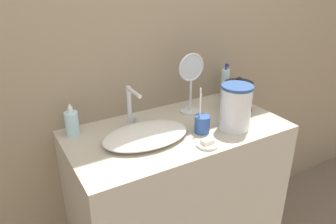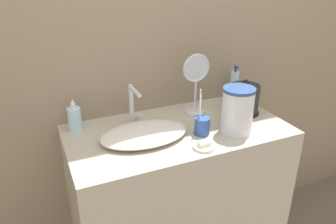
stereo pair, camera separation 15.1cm
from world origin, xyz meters
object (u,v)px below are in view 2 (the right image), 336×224
Objects in this scene: lotion_bottle at (234,85)px; water_pitcher at (237,110)px; shampoo_bottle at (74,118)px; vanity_mirror at (196,80)px; electric_kettle at (244,100)px; faucet at (133,103)px; toothbrush_cup at (202,125)px.

water_pitcher is at bearing -122.56° from lotion_bottle.
shampoo_bottle is 0.49× the size of vanity_mirror.
electric_kettle is 0.85× the size of water_pitcher.
faucet is 1.00× the size of lotion_bottle.
vanity_mirror is at bearing 106.29° from water_pitcher.
faucet is 0.92× the size of water_pitcher.
toothbrush_cup reaches higher than lotion_bottle.
water_pitcher reaches higher than faucet.
water_pitcher is at bearing -134.23° from electric_kettle.
faucet is 0.35m from toothbrush_cup.
electric_kettle is 0.34m from toothbrush_cup.
lotion_bottle is at bearing 7.32° from faucet.
faucet is 1.28× the size of shampoo_bottle.
vanity_mirror is (0.61, -0.06, 0.12)m from shampoo_bottle.
shampoo_bottle is (-0.28, 0.06, -0.05)m from faucet.
faucet is 0.64m from lotion_bottle.
vanity_mirror is at bearing -1.06° from faucet.
shampoo_bottle is (-0.53, 0.28, 0.02)m from toothbrush_cup.
toothbrush_cup reaches higher than faucet.
toothbrush_cup is 0.18m from water_pitcher.
electric_kettle is 0.84× the size of toothbrush_cup.
toothbrush_cup is 1.40× the size of shampoo_bottle.
lotion_bottle is at bearing 57.44° from water_pitcher.
toothbrush_cup is 0.68× the size of vanity_mirror.
toothbrush_cup is 0.60m from shampoo_bottle.
electric_kettle is (0.57, -0.10, -0.04)m from faucet.
electric_kettle is at bearing -10.37° from faucet.
vanity_mirror is at bearing -163.76° from lotion_bottle.
lotion_bottle is 0.92× the size of water_pitcher.
lotion_bottle is 0.63× the size of vanity_mirror.
vanity_mirror is at bearing 69.89° from toothbrush_cup.
vanity_mirror is 0.29m from water_pitcher.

